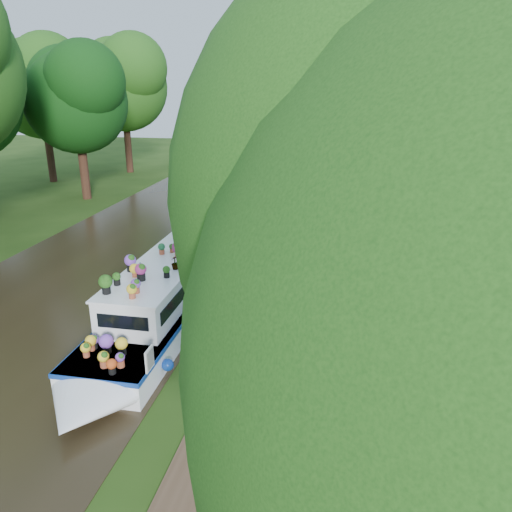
{
  "coord_description": "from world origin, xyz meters",
  "views": [
    {
      "loc": [
        3.27,
        -15.25,
        7.21
      ],
      "look_at": [
        0.11,
        1.31,
        1.3
      ],
      "focal_mm": 35.0,
      "sensor_mm": 36.0,
      "label": 1
    }
  ],
  "objects_px": {
    "plant_boat": "(170,289)",
    "second_boat": "(263,195)",
    "pedestrian_pink": "(327,188)",
    "sandwich_board": "(247,468)"
  },
  "relations": [
    {
      "from": "sandwich_board",
      "to": "pedestrian_pink",
      "type": "xyz_separation_m",
      "value": [
        0.14,
        24.15,
        0.42
      ]
    },
    {
      "from": "sandwich_board",
      "to": "plant_boat",
      "type": "bearing_deg",
      "value": 98.34
    },
    {
      "from": "second_boat",
      "to": "pedestrian_pink",
      "type": "distance_m",
      "value": 4.07
    },
    {
      "from": "pedestrian_pink",
      "to": "sandwich_board",
      "type": "bearing_deg",
      "value": -103.46
    },
    {
      "from": "plant_boat",
      "to": "sandwich_board",
      "type": "distance_m",
      "value": 7.95
    },
    {
      "from": "plant_boat",
      "to": "sandwich_board",
      "type": "height_order",
      "value": "plant_boat"
    },
    {
      "from": "pedestrian_pink",
      "to": "plant_boat",
      "type": "bearing_deg",
      "value": -116.5
    },
    {
      "from": "plant_boat",
      "to": "sandwich_board",
      "type": "bearing_deg",
      "value": -60.07
    },
    {
      "from": "plant_boat",
      "to": "pedestrian_pink",
      "type": "xyz_separation_m",
      "value": [
        4.11,
        17.26,
        0.02
      ]
    },
    {
      "from": "plant_boat",
      "to": "second_boat",
      "type": "distance_m",
      "value": 16.16
    }
  ]
}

